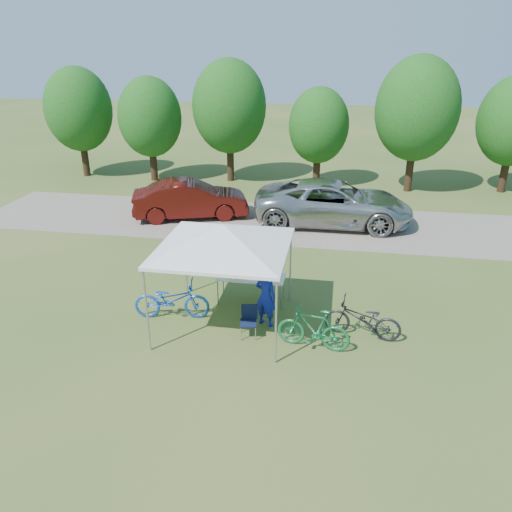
{
  "coord_description": "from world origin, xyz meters",
  "views": [
    {
      "loc": [
        2.67,
        -10.96,
        6.76
      ],
      "look_at": [
        0.45,
        2.0,
        1.1
      ],
      "focal_mm": 35.0,
      "sensor_mm": 36.0,
      "label": 1
    }
  ],
  "objects_px": {
    "folding_chair": "(249,318)",
    "sedan": "(191,199)",
    "cooler": "(236,269)",
    "bike_blue": "(172,300)",
    "bike_green": "(313,328)",
    "cyclist": "(266,296)",
    "folding_table": "(251,278)",
    "bike_dark": "(363,319)",
    "minivan": "(333,203)"
  },
  "relations": [
    {
      "from": "cooler",
      "to": "folding_chair",
      "type": "bearing_deg",
      "value": -68.77
    },
    {
      "from": "cyclist",
      "to": "bike_dark",
      "type": "height_order",
      "value": "cyclist"
    },
    {
      "from": "bike_blue",
      "to": "bike_green",
      "type": "relative_size",
      "value": 1.13
    },
    {
      "from": "folding_table",
      "to": "bike_dark",
      "type": "height_order",
      "value": "bike_dark"
    },
    {
      "from": "bike_green",
      "to": "minivan",
      "type": "bearing_deg",
      "value": -172.91
    },
    {
      "from": "bike_blue",
      "to": "bike_green",
      "type": "height_order",
      "value": "bike_green"
    },
    {
      "from": "cooler",
      "to": "minivan",
      "type": "xyz_separation_m",
      "value": [
        2.49,
        6.96,
        -0.08
      ]
    },
    {
      "from": "folding_chair",
      "to": "bike_blue",
      "type": "relative_size",
      "value": 0.4
    },
    {
      "from": "cyclist",
      "to": "sedan",
      "type": "height_order",
      "value": "cyclist"
    },
    {
      "from": "folding_table",
      "to": "sedan",
      "type": "height_order",
      "value": "sedan"
    },
    {
      "from": "folding_table",
      "to": "cyclist",
      "type": "relative_size",
      "value": 1.16
    },
    {
      "from": "folding_table",
      "to": "cooler",
      "type": "distance_m",
      "value": 0.48
    },
    {
      "from": "folding_table",
      "to": "sedan",
      "type": "relative_size",
      "value": 0.4
    },
    {
      "from": "folding_table",
      "to": "folding_chair",
      "type": "bearing_deg",
      "value": -81.66
    },
    {
      "from": "folding_chair",
      "to": "bike_dark",
      "type": "bearing_deg",
      "value": -2.76
    },
    {
      "from": "cooler",
      "to": "cyclist",
      "type": "height_order",
      "value": "cyclist"
    },
    {
      "from": "bike_green",
      "to": "minivan",
      "type": "relative_size",
      "value": 0.28
    },
    {
      "from": "bike_green",
      "to": "cyclist",
      "type": "bearing_deg",
      "value": -116.14
    },
    {
      "from": "folding_table",
      "to": "bike_dark",
      "type": "bearing_deg",
      "value": -24.61
    },
    {
      "from": "bike_green",
      "to": "bike_dark",
      "type": "bearing_deg",
      "value": 128.47
    },
    {
      "from": "cyclist",
      "to": "bike_blue",
      "type": "xyz_separation_m",
      "value": [
        -2.49,
        -0.06,
        -0.29
      ]
    },
    {
      "from": "bike_green",
      "to": "minivan",
      "type": "height_order",
      "value": "minivan"
    },
    {
      "from": "folding_table",
      "to": "folding_chair",
      "type": "relative_size",
      "value": 2.35
    },
    {
      "from": "cyclist",
      "to": "bike_dark",
      "type": "xyz_separation_m",
      "value": [
        2.44,
        -0.2,
        -0.32
      ]
    },
    {
      "from": "bike_blue",
      "to": "bike_green",
      "type": "xyz_separation_m",
      "value": [
        3.76,
        -0.82,
        0.01
      ]
    },
    {
      "from": "folding_chair",
      "to": "sedan",
      "type": "bearing_deg",
      "value": 105.01
    },
    {
      "from": "folding_table",
      "to": "bike_dark",
      "type": "xyz_separation_m",
      "value": [
        3.03,
        -1.39,
        -0.23
      ]
    },
    {
      "from": "bike_blue",
      "to": "folding_table",
      "type": "bearing_deg",
      "value": -65.6
    },
    {
      "from": "bike_dark",
      "to": "sedan",
      "type": "relative_size",
      "value": 0.4
    },
    {
      "from": "folding_chair",
      "to": "bike_green",
      "type": "relative_size",
      "value": 0.45
    },
    {
      "from": "bike_blue",
      "to": "folding_chair",
      "type": "bearing_deg",
      "value": -112.16
    },
    {
      "from": "folding_table",
      "to": "bike_green",
      "type": "distance_m",
      "value": 2.79
    },
    {
      "from": "bike_blue",
      "to": "bike_dark",
      "type": "xyz_separation_m",
      "value": [
        4.93,
        -0.14,
        -0.03
      ]
    },
    {
      "from": "bike_green",
      "to": "minivan",
      "type": "xyz_separation_m",
      "value": [
        0.2,
        9.03,
        0.35
      ]
    },
    {
      "from": "folding_table",
      "to": "bike_dark",
      "type": "relative_size",
      "value": 1.0
    },
    {
      "from": "minivan",
      "to": "bike_blue",
      "type": "bearing_deg",
      "value": 153.67
    },
    {
      "from": "cooler",
      "to": "cyclist",
      "type": "relative_size",
      "value": 0.32
    },
    {
      "from": "folding_table",
      "to": "sedan",
      "type": "xyz_separation_m",
      "value": [
        -3.75,
        6.74,
        0.06
      ]
    },
    {
      "from": "bike_green",
      "to": "cooler",
      "type": "bearing_deg",
      "value": -123.68
    },
    {
      "from": "cooler",
      "to": "bike_dark",
      "type": "xyz_separation_m",
      "value": [
        3.46,
        -1.39,
        -0.47
      ]
    },
    {
      "from": "folding_table",
      "to": "bike_green",
      "type": "height_order",
      "value": "bike_green"
    },
    {
      "from": "cyclist",
      "to": "bike_dark",
      "type": "relative_size",
      "value": 0.86
    },
    {
      "from": "folding_table",
      "to": "sedan",
      "type": "bearing_deg",
      "value": 119.07
    },
    {
      "from": "cooler",
      "to": "sedan",
      "type": "height_order",
      "value": "sedan"
    },
    {
      "from": "folding_chair",
      "to": "bike_dark",
      "type": "relative_size",
      "value": 0.42
    },
    {
      "from": "bike_blue",
      "to": "bike_dark",
      "type": "bearing_deg",
      "value": -100.61
    },
    {
      "from": "cooler",
      "to": "minivan",
      "type": "relative_size",
      "value": 0.08
    },
    {
      "from": "folding_chair",
      "to": "bike_blue",
      "type": "height_order",
      "value": "bike_blue"
    },
    {
      "from": "cooler",
      "to": "cyclist",
      "type": "xyz_separation_m",
      "value": [
        1.02,
        -1.19,
        -0.15
      ]
    },
    {
      "from": "folding_chair",
      "to": "cyclist",
      "type": "height_order",
      "value": "cyclist"
    }
  ]
}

